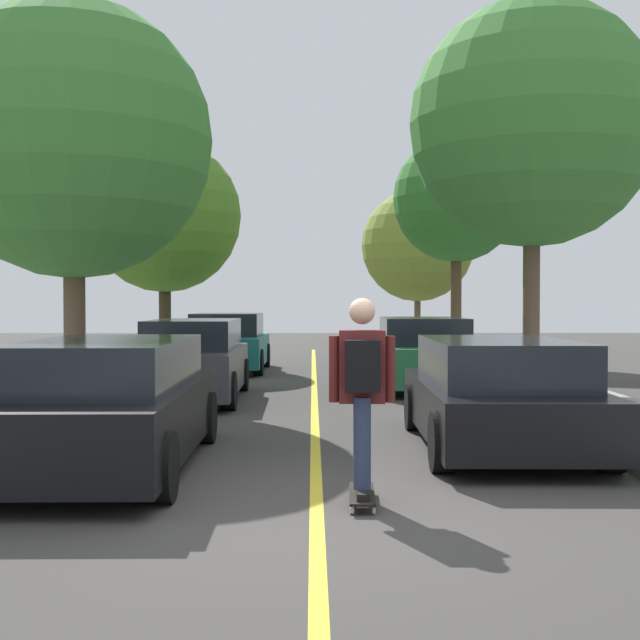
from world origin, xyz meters
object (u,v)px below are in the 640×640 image
Objects in this scene: parked_car_right_near at (422,354)px; parked_car_left_near at (193,360)px; skateboard at (362,494)px; street_tree_right_nearest at (532,125)px; parked_car_left_far at (228,343)px; parked_car_right_nearest at (498,394)px; street_tree_left_nearest at (73,141)px; parked_car_left_nearest at (108,404)px; street_tree_left_near at (165,216)px; street_tree_right_near at (456,199)px; skateboarder at (362,383)px; street_tree_right_far at (418,246)px.

parked_car_left_near is at bearing -157.52° from parked_car_right_near.
street_tree_right_nearest is at bearing 66.34° from skateboard.
parked_car_left_near is 6.10m from parked_car_left_far.
parked_car_right_nearest is 0.58× the size of street_tree_right_nearest.
street_tree_right_nearest reaches higher than street_tree_left_nearest.
parked_car_left_far is at bearing 111.53° from parked_car_right_nearest.
street_tree_left_near is (-1.96, 14.33, 3.47)m from parked_car_left_nearest.
street_tree_right_nearest is 1.14× the size of street_tree_right_near.
street_tree_right_nearest is 8.31m from street_tree_right_near.
parked_car_left_far is 14.20m from skateboarder.
street_tree_right_far is (6.38, 17.97, 3.30)m from parked_car_left_near.
street_tree_right_nearest reaches higher than parked_car_left_nearest.
parked_car_right_nearest is (4.42, 1.13, -0.03)m from parked_car_left_nearest.
skateboard is at bearing -79.39° from parked_car_left_far.
street_tree_left_nearest is at bearing 122.44° from skateboarder.
street_tree_right_near is at bearing 49.50° from street_tree_left_nearest.
parked_car_right_near is at bearing 79.37° from skateboard.
skateboarder is (4.56, -7.18, -3.49)m from street_tree_left_nearest.
parked_car_left_near is 0.68× the size of street_tree_right_near.
street_tree_right_far reaches higher than skateboard.
street_tree_left_near reaches higher than street_tree_right_far.
parked_car_right_nearest is 14.89m from street_tree_right_near.
parked_car_left_near is (-0.00, 6.23, 0.03)m from parked_car_left_nearest.
street_tree_right_far reaches higher than parked_car_left_nearest.
street_tree_left_nearest is 20.42m from street_tree_right_far.
parked_car_right_near is 0.74× the size of street_tree_right_far.
skateboarder is (-3.77, -8.63, -4.09)m from street_tree_right_nearest.
street_tree_right_near reaches higher than skateboard.
parked_car_left_far is 12.04m from parked_car_right_nearest.
street_tree_left_nearest is at bearing 122.57° from skateboard.
parked_car_left_nearest is at bearing 148.19° from skateboarder.
parked_car_right_near is (4.42, 1.83, -0.01)m from parked_car_left_near.
street_tree_left_nearest is 1.05× the size of street_tree_right_near.
street_tree_right_far is at bearing 90.00° from street_tree_right_nearest.
skateboarder reaches higher than skateboard.
street_tree_right_nearest is (6.37, 7.02, 4.47)m from parked_car_left_nearest.
street_tree_left_nearest is 4.01× the size of skateboarder.
skateboard is at bearing -113.66° from street_tree_right_nearest.
skateboarder is at bearing -92.34° from skateboard.
parked_car_right_near is at bearing -96.92° from street_tree_right_far.
parked_car_left_far is at bearing 73.88° from street_tree_left_nearest.
street_tree_left_near is (-1.96, 2.00, 3.45)m from parked_car_left_far.
skateboard is (2.61, -7.81, -0.63)m from parked_car_left_near.
street_tree_left_nearest reaches higher than street_tree_left_near.
parked_car_right_nearest is 3.32m from skateboarder.
parked_car_left_nearest is at bearing -118.73° from parked_car_right_near.
street_tree_right_far reaches higher than skateboarder.
street_tree_right_near is at bearing 82.15° from parked_car_right_nearest.
skateboard is at bearing -98.31° from street_tree_right_far.
parked_car_right_nearest is at bearing -49.07° from parked_car_left_near.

